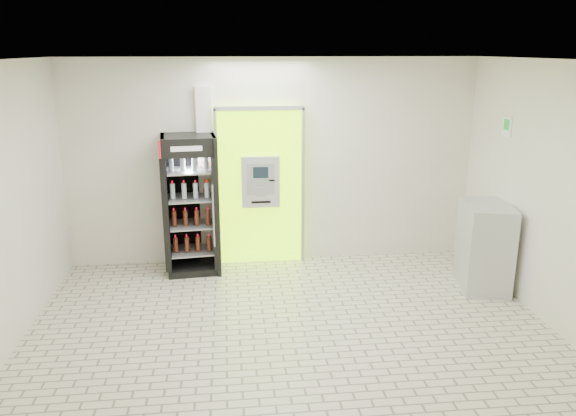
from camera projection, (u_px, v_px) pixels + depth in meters
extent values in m
plane|color=#BCB49C|center=(293.00, 337.00, 6.27)|extent=(6.00, 6.00, 0.00)
plane|color=silver|center=(273.00, 162.00, 8.25)|extent=(6.00, 0.00, 6.00)
plane|color=silver|center=(340.00, 319.00, 3.47)|extent=(6.00, 0.00, 6.00)
plane|color=silver|center=(563.00, 200.00, 6.17)|extent=(0.00, 5.00, 5.00)
plane|color=white|center=(293.00, 60.00, 5.45)|extent=(6.00, 6.00, 0.00)
cube|color=#94E600|center=(260.00, 187.00, 8.26)|extent=(1.20, 0.12, 2.30)
cube|color=gray|center=(259.00, 108.00, 7.88)|extent=(1.28, 0.04, 0.06)
cube|color=gray|center=(217.00, 189.00, 8.12)|extent=(0.04, 0.04, 2.30)
cube|color=gray|center=(303.00, 187.00, 8.26)|extent=(0.04, 0.04, 2.30)
cube|color=black|center=(268.00, 229.00, 8.39)|extent=(0.62, 0.01, 0.67)
cube|color=black|center=(236.00, 131.00, 7.94)|extent=(0.22, 0.01, 0.18)
cube|color=#B7B9BF|center=(261.00, 182.00, 8.12)|extent=(0.55, 0.12, 0.75)
cube|color=black|center=(261.00, 173.00, 8.02)|extent=(0.22, 0.01, 0.16)
cube|color=gray|center=(261.00, 191.00, 8.10)|extent=(0.16, 0.01, 0.12)
cube|color=black|center=(272.00, 180.00, 8.07)|extent=(0.09, 0.01, 0.02)
cube|color=black|center=(261.00, 202.00, 8.14)|extent=(0.28, 0.01, 0.03)
cube|color=silver|center=(206.00, 178.00, 8.15)|extent=(0.22, 0.10, 2.60)
cube|color=#193FB2|center=(205.00, 155.00, 8.01)|extent=(0.09, 0.01, 0.06)
cube|color=red|center=(206.00, 164.00, 8.04)|extent=(0.09, 0.01, 0.06)
cube|color=yellow|center=(206.00, 172.00, 8.08)|extent=(0.09, 0.01, 0.06)
cube|color=orange|center=(206.00, 181.00, 8.11)|extent=(0.09, 0.01, 0.06)
cube|color=red|center=(207.00, 190.00, 8.15)|extent=(0.09, 0.01, 0.06)
cube|color=black|center=(191.00, 204.00, 7.94)|extent=(0.80, 0.74, 1.97)
cube|color=black|center=(192.00, 199.00, 8.23)|extent=(0.74, 0.13, 1.97)
cube|color=#AB0915|center=(186.00, 149.00, 7.39)|extent=(0.72, 0.08, 0.24)
cube|color=white|center=(186.00, 149.00, 7.38)|extent=(0.41, 0.05, 0.07)
cube|color=black|center=(194.00, 266.00, 8.19)|extent=(0.80, 0.74, 0.10)
cylinder|color=gray|center=(213.00, 216.00, 7.65)|extent=(0.03, 0.03, 0.88)
cube|color=gray|center=(193.00, 250.00, 8.13)|extent=(0.68, 0.63, 0.02)
cube|color=gray|center=(192.00, 224.00, 8.02)|extent=(0.68, 0.63, 0.02)
cube|color=gray|center=(191.00, 198.00, 7.91)|extent=(0.68, 0.63, 0.02)
cube|color=gray|center=(189.00, 170.00, 7.80)|extent=(0.68, 0.63, 0.02)
cube|color=#B7B9BF|center=(484.00, 246.00, 7.46)|extent=(0.73, 0.96, 1.16)
cube|color=gray|center=(464.00, 243.00, 7.41)|extent=(0.16, 0.84, 0.01)
cube|color=white|center=(507.00, 127.00, 7.34)|extent=(0.02, 0.22, 0.26)
cube|color=#0D9325|center=(506.00, 125.00, 7.33)|extent=(0.00, 0.14, 0.14)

